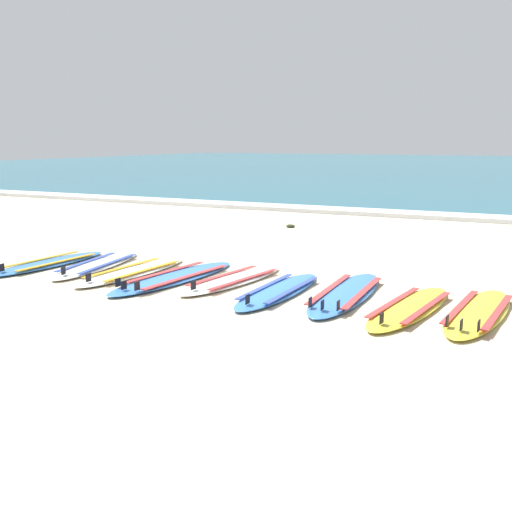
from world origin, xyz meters
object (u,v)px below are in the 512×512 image
surfboard_3 (175,277)px  surfboard_5 (279,291)px  surfboard_0 (49,263)px  surfboard_8 (479,312)px  surfboard_6 (346,293)px  surfboard_2 (133,272)px  surfboard_7 (410,308)px  surfboard_1 (98,265)px  surfboard_4 (233,280)px

surfboard_3 → surfboard_5: (1.60, -0.05, -0.00)m
surfboard_0 → surfboard_8: 6.25m
surfboard_8 → surfboard_6: bearing=174.5°
surfboard_2 → surfboard_7: 3.99m
surfboard_0 → surfboard_6: size_ratio=0.92×
surfboard_2 → surfboard_6: (3.14, 0.14, 0.00)m
surfboard_1 → surfboard_8: bearing=-1.7°
surfboard_3 → surfboard_4: (0.80, 0.22, -0.00)m
surfboard_4 → surfboard_8: size_ratio=0.95×
surfboard_0 → surfboard_4: (3.09, 0.25, 0.00)m
surfboard_2 → surfboard_4: 1.56m
surfboard_5 → surfboard_2: bearing=177.6°
surfboard_2 → surfboard_8: same height
surfboard_4 → surfboard_6: 1.59m
surfboard_2 → surfboard_5: bearing=-2.4°
surfboard_8 → surfboard_4: bearing=176.6°
surfboard_0 → surfboard_7: (5.53, -0.08, -0.00)m
surfboard_3 → surfboard_7: same height
surfboard_4 → surfboard_8: (3.16, -0.19, 0.00)m
surfboard_5 → surfboard_8: bearing=2.0°
surfboard_7 → surfboard_8: same height
surfboard_2 → surfboard_3: 0.74m
surfboard_3 → surfboard_5: 1.60m
surfboard_7 → surfboard_4: bearing=172.3°
surfboard_6 → surfboard_7: bearing=-19.2°
surfboard_8 → surfboard_3: bearing=-179.5°
surfboard_1 → surfboard_4: (2.32, 0.03, 0.00)m
surfboard_1 → surfboard_2: size_ratio=0.98×
surfboard_3 → surfboard_6: same height
surfboard_0 → surfboard_6: (4.69, 0.21, 0.00)m
surfboard_2 → surfboard_5: same height
surfboard_2 → surfboard_4: same height
surfboard_6 → surfboard_8: 1.57m
surfboard_0 → surfboard_7: size_ratio=0.99×
surfboard_3 → surfboard_8: same height
surfboard_5 → surfboard_8: 2.37m
surfboard_5 → surfboard_6: size_ratio=0.90×
surfboard_3 → surfboard_6: bearing=4.4°
surfboard_3 → surfboard_4: 0.83m
surfboard_3 → surfboard_0: bearing=-179.4°
surfboard_5 → surfboard_6: (0.80, 0.24, 0.00)m
surfboard_2 → surfboard_5: size_ratio=1.05×
surfboard_1 → surfboard_4: size_ratio=1.02×
surfboard_1 → surfboard_6: bearing=-0.1°
surfboard_2 → surfboard_5: 2.34m
surfboard_4 → surfboard_7: size_ratio=0.97×
surfboard_6 → surfboard_8: size_ratio=1.06×
surfboard_4 → surfboard_5: bearing=-19.0°
surfboard_0 → surfboard_8: bearing=0.5°
surfboard_5 → surfboard_7: 1.65m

